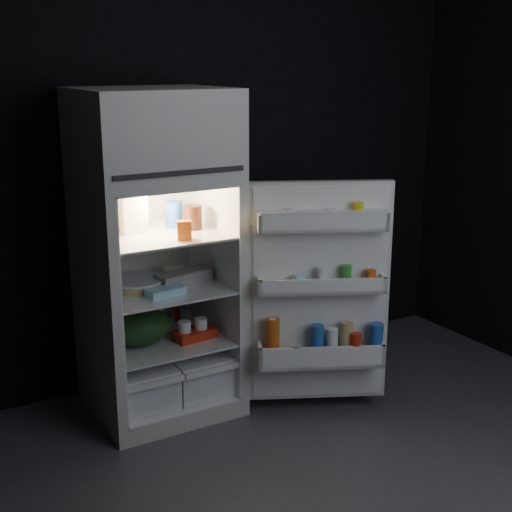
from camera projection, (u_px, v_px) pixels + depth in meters
floor at (339, 509)px, 3.15m from camera, size 4.00×3.40×0.00m
wall_back at (174, 159)px, 4.21m from camera, size 4.00×0.00×2.70m
refrigerator at (154, 244)px, 3.85m from camera, size 0.76×0.71×1.78m
fridge_door at (321, 296)px, 3.82m from camera, size 0.73×0.48×1.22m
milk_jug at (131, 210)px, 3.77m from camera, size 0.14×0.14×0.24m
mayo_jar at (174, 214)px, 3.92m from camera, size 0.10×0.10×0.14m
jam_jar at (193, 217)px, 3.86m from camera, size 0.13×0.13×0.13m
amber_bottle at (101, 215)px, 3.70m from camera, size 0.09×0.09×0.22m
small_carton at (184, 230)px, 3.63m from camera, size 0.09×0.08×0.10m
egg_carton at (184, 277)px, 3.91m from camera, size 0.33×0.18×0.07m
pie at (136, 284)px, 3.85m from camera, size 0.33×0.33×0.04m
flat_package at (165, 291)px, 3.72m from camera, size 0.21×0.12×0.04m
wrapped_pkg at (175, 272)px, 4.05m from camera, size 0.14×0.12×0.05m
produce_bag at (139, 327)px, 3.85m from camera, size 0.43×0.40×0.20m
yogurt_tray at (195, 334)px, 3.94m from camera, size 0.25×0.16×0.05m
small_can_red at (179, 313)px, 4.21m from camera, size 0.06×0.06×0.09m
small_can_silver at (186, 315)px, 4.17m from camera, size 0.07×0.07×0.09m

